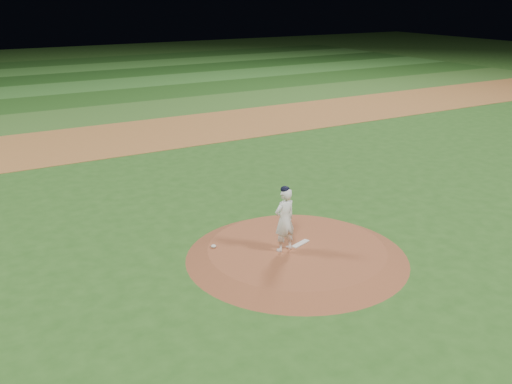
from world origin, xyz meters
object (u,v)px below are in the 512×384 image
rosin_bag (214,246)px  pitcher_on_mound (285,219)px  pitchers_mound (297,252)px  pitching_rubber (301,244)px

rosin_bag → pitcher_on_mound: pitcher_on_mound is taller
pitchers_mound → rosin_bag: size_ratio=41.18×
pitching_rubber → pitcher_on_mound: (-0.55, -0.08, 0.80)m
pitchers_mound → pitching_rubber: pitching_rubber is taller
rosin_bag → pitching_rubber: bearing=-25.0°
pitchers_mound → pitching_rubber: (0.20, 0.13, 0.14)m
pitching_rubber → pitcher_on_mound: size_ratio=0.35×
pitching_rubber → pitcher_on_mound: pitcher_on_mound is taller
pitching_rubber → rosin_bag: size_ratio=4.28×
pitching_rubber → rosin_bag: bearing=136.0°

